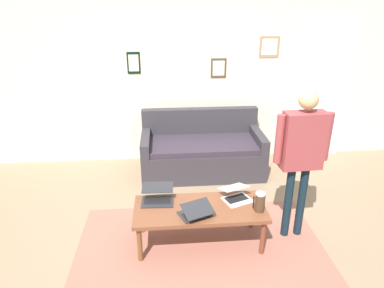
{
  "coord_description": "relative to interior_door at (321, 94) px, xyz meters",
  "views": [
    {
      "loc": [
        0.31,
        2.99,
        2.41
      ],
      "look_at": [
        -0.01,
        -0.8,
        0.8
      ],
      "focal_mm": 32.34,
      "sensor_mm": 36.0,
      "label": 1
    }
  ],
  "objects": [
    {
      "name": "ground_plane",
      "position": [
        2.15,
        2.11,
        -1.02
      ],
      "size": [
        7.68,
        7.68,
        0.0
      ],
      "primitive_type": "plane",
      "color": "#91755A"
    },
    {
      "name": "area_rug",
      "position": [
        2.12,
        2.22,
        -1.02
      ],
      "size": [
        2.57,
        1.61,
        0.01
      ],
      "primitive_type": "cube",
      "color": "#9B5E4F",
      "rests_on": "ground_plane"
    },
    {
      "name": "back_wall",
      "position": [
        2.14,
        -0.09,
        0.33
      ],
      "size": [
        7.04,
        0.11,
        2.7
      ],
      "color": "beige",
      "rests_on": "ground_plane"
    },
    {
      "name": "interior_door",
      "position": [
        0.0,
        0.0,
        0.0
      ],
      "size": [
        0.82,
        0.09,
        2.05
      ],
      "color": "white",
      "rests_on": "ground_plane"
    },
    {
      "name": "couch",
      "position": [
        1.92,
        0.46,
        -0.72
      ],
      "size": [
        1.75,
        0.86,
        0.88
      ],
      "color": "#332F35",
      "rests_on": "ground_plane"
    },
    {
      "name": "coffee_table",
      "position": [
        2.12,
        2.12,
        -0.63
      ],
      "size": [
        1.35,
        0.58,
        0.44
      ],
      "color": "brown",
      "rests_on": "ground_plane"
    },
    {
      "name": "laptop_left",
      "position": [
        2.18,
        2.26,
        -0.55
      ],
      "size": [
        0.37,
        0.36,
        0.15
      ],
      "color": "#28282D",
      "rests_on": "coffee_table"
    },
    {
      "name": "laptop_center",
      "position": [
        1.73,
        1.99,
        -0.55
      ],
      "size": [
        0.37,
        0.38,
        0.15
      ],
      "color": "silver",
      "rests_on": "coffee_table"
    },
    {
      "name": "laptop_right",
      "position": [
        2.56,
        1.95,
        -0.55
      ],
      "size": [
        0.34,
        0.34,
        0.13
      ],
      "color": "#28282D",
      "rests_on": "coffee_table"
    },
    {
      "name": "french_press",
      "position": [
        1.53,
        2.23,
        -0.49
      ],
      "size": [
        0.12,
        0.1,
        0.23
      ],
      "color": "#4C3323",
      "rests_on": "coffee_table"
    },
    {
      "name": "person_standing",
      "position": [
        1.1,
        2.06,
        0.02
      ],
      "size": [
        0.58,
        0.2,
        1.63
      ],
      "color": "black",
      "rests_on": "ground_plane"
    }
  ]
}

